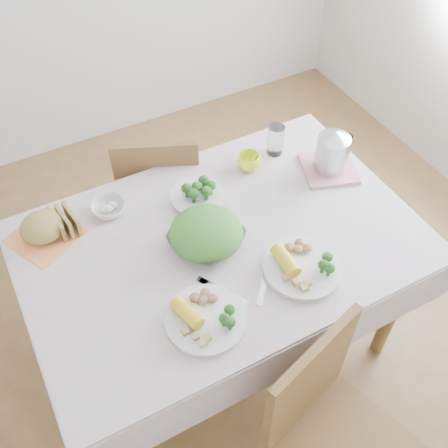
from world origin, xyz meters
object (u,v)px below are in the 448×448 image
electric_kettle (333,148)px  yellow_mug (249,162)px  dining_table (222,296)px  dinner_plate_right (302,268)px  dinner_plate_left (206,320)px  salad_bowl (206,239)px  chair_far (162,186)px

electric_kettle → yellow_mug: bearing=168.6°
dining_table → dinner_plate_right: 0.51m
dinner_plate_right → yellow_mug: bearing=79.9°
dinner_plate_right → yellow_mug: yellow_mug is taller
dinner_plate_left → yellow_mug: yellow_mug is taller
dining_table → salad_bowl: 0.42m
chair_far → salad_bowl: chair_far is taller
salad_bowl → electric_kettle: (0.65, 0.12, 0.09)m
chair_far → yellow_mug: 0.57m
salad_bowl → dinner_plate_left: size_ratio=0.94×
chair_far → electric_kettle: electric_kettle is taller
chair_far → dinner_plate_left: chair_far is taller
salad_bowl → dinner_plate_right: (0.25, -0.27, -0.02)m
dining_table → chair_far: size_ratio=1.60×
electric_kettle → salad_bowl: bearing=-151.0°
salad_bowl → dinner_plate_right: 0.37m
yellow_mug → electric_kettle: bearing=-29.8°
chair_far → dinner_plate_left: size_ratio=3.17×
chair_far → dinner_plate_right: bearing=124.0°
chair_far → dinner_plate_right: chair_far is taller
chair_far → yellow_mug: (0.27, -0.37, 0.34)m
chair_far → electric_kettle: bearing=160.0°
dining_table → salad_bowl: bearing=174.3°
dining_table → yellow_mug: yellow_mug is taller
salad_bowl → yellow_mug: yellow_mug is taller
dinner_plate_right → yellow_mug: (0.10, 0.57, 0.03)m
chair_far → dinner_plate_left: (-0.23, -0.97, 0.31)m
dinner_plate_left → electric_kettle: bearing=27.6°
dining_table → dinner_plate_left: size_ratio=5.07×
salad_bowl → dinner_plate_left: salad_bowl is taller
salad_bowl → dining_table: bearing=-5.7°
salad_bowl → dinner_plate_left: bearing=-117.3°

